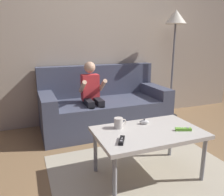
{
  "coord_description": "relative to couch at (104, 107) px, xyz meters",
  "views": [
    {
      "loc": [
        -1.04,
        -1.5,
        1.21
      ],
      "look_at": [
        -0.16,
        0.75,
        0.59
      ],
      "focal_mm": 36.25,
      "sensor_mm": 36.0,
      "label": 1
    }
  ],
  "objects": [
    {
      "name": "game_remote_black_far_corner",
      "position": [
        -0.34,
        -1.41,
        0.16
      ],
      "size": [
        0.1,
        0.14,
        0.03
      ],
      "color": "black",
      "rests_on": "coffee_table"
    },
    {
      "name": "game_remote_lime_near_edge",
      "position": [
        0.26,
        -1.39,
        0.16
      ],
      "size": [
        0.14,
        0.08,
        0.03
      ],
      "color": "#72C638",
      "rests_on": "coffee_table"
    },
    {
      "name": "coffee_table",
      "position": [
        -0.03,
        -1.29,
        0.11
      ],
      "size": [
        0.94,
        0.58,
        0.44
      ],
      "color": "beige",
      "rests_on": "ground"
    },
    {
      "name": "wall_back",
      "position": [
        0.04,
        0.39,
        0.95
      ],
      "size": [
        5.19,
        0.05,
        2.5
      ],
      "primitive_type": "cube",
      "color": "#B2A38E",
      "rests_on": "ground"
    },
    {
      "name": "couch",
      "position": [
        0.0,
        0.0,
        0.0
      ],
      "size": [
        1.73,
        0.8,
        0.86
      ],
      "color": "#474C60",
      "rests_on": "ground"
    },
    {
      "name": "area_rug",
      "position": [
        -0.03,
        -1.29,
        -0.29
      ],
      "size": [
        1.71,
        1.4,
        0.01
      ],
      "primitive_type": "cube",
      "color": "#BCB299",
      "rests_on": "ground"
    },
    {
      "name": "person_seated_on_couch",
      "position": [
        -0.22,
        -0.18,
        0.25
      ],
      "size": [
        0.31,
        0.38,
        0.95
      ],
      "color": "black",
      "rests_on": "ground"
    },
    {
      "name": "coffee_mug",
      "position": [
        -0.25,
        -1.13,
        0.19
      ],
      "size": [
        0.12,
        0.08,
        0.09
      ],
      "color": "silver",
      "rests_on": "coffee_table"
    },
    {
      "name": "nunchuk_white",
      "position": [
        0.01,
        -1.13,
        0.17
      ],
      "size": [
        0.1,
        0.08,
        0.05
      ],
      "color": "white",
      "rests_on": "coffee_table"
    },
    {
      "name": "ground_plane",
      "position": [
        0.04,
        -1.4,
        -0.3
      ],
      "size": [
        10.37,
        10.37,
        0.0
      ],
      "primitive_type": "plane",
      "color": "olive"
    },
    {
      "name": "floor_lamp",
      "position": [
        1.17,
        0.06,
        1.13
      ],
      "size": [
        0.32,
        0.32,
        1.65
      ],
      "color": "black",
      "rests_on": "ground"
    }
  ]
}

